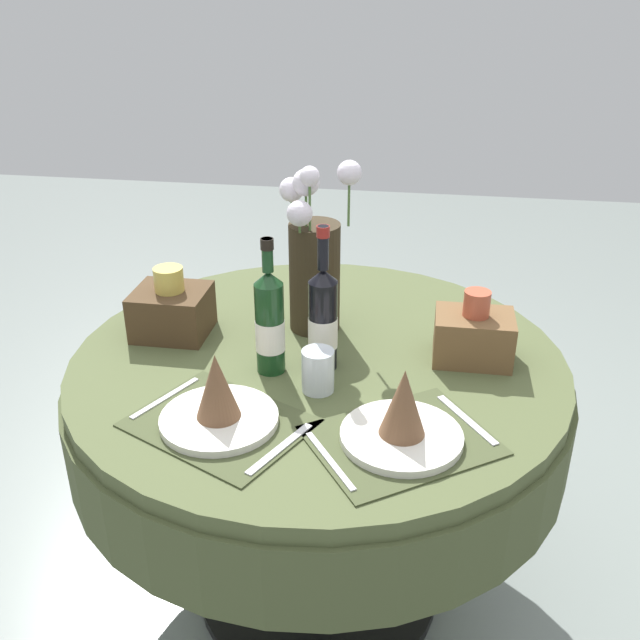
% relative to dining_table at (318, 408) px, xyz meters
% --- Properties ---
extents(ground, '(8.00, 8.00, 0.00)m').
position_rel_dining_table_xyz_m(ground, '(0.00, 0.00, -0.61)').
color(ground, gray).
extents(dining_table, '(1.19, 1.19, 0.75)m').
position_rel_dining_table_xyz_m(dining_table, '(0.00, 0.00, 0.00)').
color(dining_table, '#4C5633').
rests_on(dining_table, ground).
extents(place_setting_left, '(0.42, 0.38, 0.16)m').
position_rel_dining_table_xyz_m(place_setting_left, '(-0.15, -0.31, 0.19)').
color(place_setting_left, '#41492B').
rests_on(place_setting_left, dining_table).
extents(place_setting_right, '(0.43, 0.41, 0.16)m').
position_rel_dining_table_xyz_m(place_setting_right, '(0.21, -0.31, 0.19)').
color(place_setting_right, '#41492B').
rests_on(place_setting_right, dining_table).
extents(flower_vase, '(0.20, 0.16, 0.43)m').
position_rel_dining_table_xyz_m(flower_vase, '(-0.03, 0.14, 0.33)').
color(flower_vase, '#332819').
rests_on(flower_vase, dining_table).
extents(wine_bottle_left, '(0.07, 0.07, 0.32)m').
position_rel_dining_table_xyz_m(wine_bottle_left, '(-0.10, -0.08, 0.27)').
color(wine_bottle_left, '#143819').
rests_on(wine_bottle_left, dining_table).
extents(wine_bottle_centre, '(0.07, 0.07, 0.34)m').
position_rel_dining_table_xyz_m(wine_bottle_centre, '(0.02, -0.05, 0.27)').
color(wine_bottle_centre, black).
rests_on(wine_bottle_centre, dining_table).
extents(tumbler_near_left, '(0.07, 0.07, 0.10)m').
position_rel_dining_table_xyz_m(tumbler_near_left, '(0.02, -0.15, 0.20)').
color(tumbler_near_left, silver).
rests_on(tumbler_near_left, dining_table).
extents(woven_basket_side_left, '(0.18, 0.16, 0.18)m').
position_rel_dining_table_xyz_m(woven_basket_side_left, '(-0.38, 0.06, 0.21)').
color(woven_basket_side_left, '#47331E').
rests_on(woven_basket_side_left, dining_table).
extents(woven_basket_side_right, '(0.18, 0.14, 0.17)m').
position_rel_dining_table_xyz_m(woven_basket_side_right, '(0.36, 0.04, 0.21)').
color(woven_basket_side_right, brown).
rests_on(woven_basket_side_right, dining_table).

